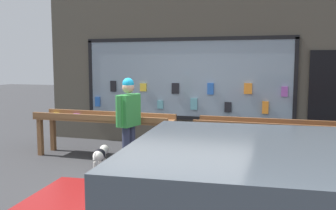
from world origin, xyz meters
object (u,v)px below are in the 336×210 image
(display_table_right, at_px, (277,131))
(small_dog, at_px, (100,154))
(person_browsing, at_px, (129,117))
(display_table_left, at_px, (104,122))

(display_table_right, relative_size, small_dog, 4.63)
(person_browsing, bearing_deg, display_table_left, 64.45)
(display_table_left, bearing_deg, display_table_right, -0.04)
(person_browsing, xyz_separation_m, small_dog, (-0.48, -0.15, -0.66))
(small_dog, bearing_deg, person_browsing, -79.06)
(display_table_left, distance_m, display_table_right, 3.26)
(display_table_left, xyz_separation_m, person_browsing, (0.80, -0.62, 0.22))
(display_table_left, height_order, display_table_right, same)
(small_dog, bearing_deg, display_table_right, -82.19)
(small_dog, bearing_deg, display_table_left, 15.75)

